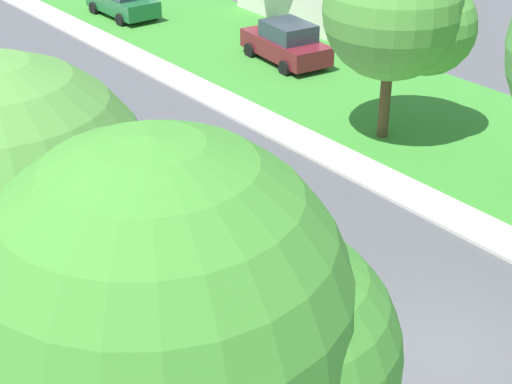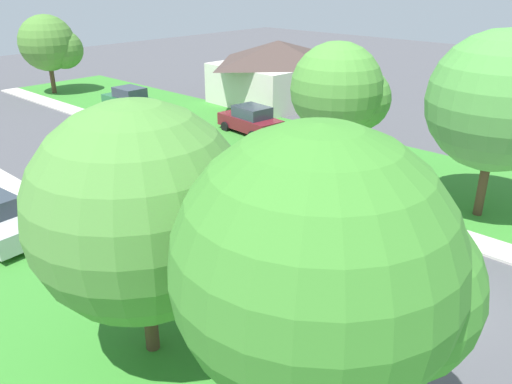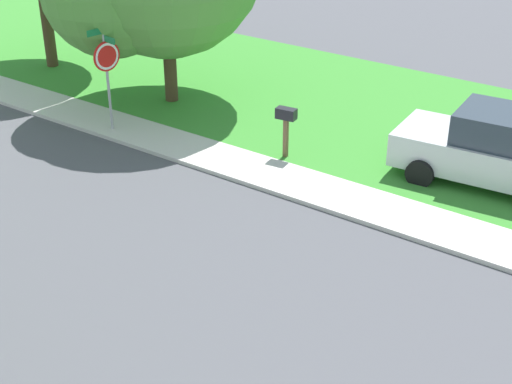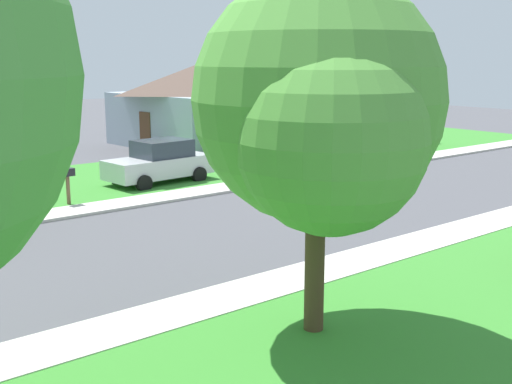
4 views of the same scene
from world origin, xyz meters
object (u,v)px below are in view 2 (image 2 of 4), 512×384
at_px(car_green_across_road, 129,100).
at_px(tree_across_left, 156,217).
at_px(tree_corner_large, 333,272).
at_px(mailbox, 96,242).
at_px(house_right_setback, 278,71).
at_px(tree_sidewalk_near, 342,91).
at_px(tree_sidewalk_far, 506,105).
at_px(car_maroon_far_down_street, 251,120).
at_px(tree_across_right, 51,45).
at_px(stop_sign_far_corner, 216,251).

height_order(car_green_across_road, tree_across_left, tree_across_left).
height_order(tree_corner_large, mailbox, tree_corner_large).
bearing_deg(tree_across_left, house_right_setback, 34.74).
relative_size(tree_across_left, tree_corner_large, 0.93).
relative_size(tree_sidewalk_near, tree_sidewalk_far, 0.86).
distance_m(car_maroon_far_down_street, tree_across_right, 19.89).
xyz_separation_m(stop_sign_far_corner, tree_across_right, (11.29, 31.10, 2.04)).
xyz_separation_m(tree_sidewalk_near, mailbox, (-12.90, 0.83, -3.11)).
bearing_deg(car_green_across_road, tree_across_right, 93.54).
height_order(car_green_across_road, house_right_setback, house_right_setback).
bearing_deg(house_right_setback, tree_corner_large, -137.80).
bearing_deg(tree_across_left, tree_across_right, 66.80).
bearing_deg(tree_across_left, tree_sidewalk_far, -12.55).
xyz_separation_m(stop_sign_far_corner, tree_sidewalk_far, (11.87, -3.52, 2.72)).
bearing_deg(stop_sign_far_corner, car_maroon_far_down_street, 40.17).
relative_size(car_maroon_far_down_street, tree_across_left, 0.66).
height_order(car_maroon_far_down_street, tree_across_left, tree_across_left).
distance_m(tree_sidewalk_far, tree_across_left, 14.44).
bearing_deg(car_maroon_far_down_street, car_green_across_road, 100.47).
distance_m(tree_across_left, tree_corner_large, 5.19).
relative_size(tree_across_right, tree_across_left, 0.93).
xyz_separation_m(car_green_across_road, house_right_setback, (9.52, -5.78, 1.50)).
distance_m(car_maroon_far_down_street, tree_corner_large, 23.78).
relative_size(tree_sidewalk_far, mailbox, 5.69).
bearing_deg(mailbox, car_green_across_road, 52.71).
xyz_separation_m(tree_across_right, tree_sidewalk_far, (0.58, -34.61, 0.68)).
relative_size(tree_corner_large, house_right_setback, 0.77).
bearing_deg(stop_sign_far_corner, mailbox, 105.30).
distance_m(tree_sidewalk_near, mailbox, 13.29).
xyz_separation_m(stop_sign_far_corner, tree_sidewalk_near, (11.65, 3.71, 2.24)).
height_order(stop_sign_far_corner, tree_sidewalk_near, tree_sidewalk_near).
bearing_deg(car_maroon_far_down_street, tree_sidewalk_near, -104.83).
bearing_deg(tree_across_right, tree_sidewalk_near, -89.23).
height_order(car_green_across_road, mailbox, car_green_across_road).
bearing_deg(tree_sidewalk_near, house_right_setback, 51.58).
xyz_separation_m(car_maroon_far_down_street, tree_across_left, (-15.95, -11.98, 3.02)).
xyz_separation_m(car_green_across_road, tree_corner_large, (-14.19, -27.28, 3.73)).
distance_m(tree_across_right, tree_corner_large, 39.08).
bearing_deg(tree_sidewalk_far, tree_across_left, 167.45).
distance_m(car_green_across_road, tree_across_right, 9.84).
bearing_deg(tree_across_left, mailbox, 78.90).
distance_m(stop_sign_far_corner, tree_sidewalk_far, 12.67).
bearing_deg(car_green_across_road, tree_corner_large, -117.49).
bearing_deg(house_right_setback, tree_sidewalk_near, -128.42).
bearing_deg(stop_sign_far_corner, tree_corner_large, -112.84).
xyz_separation_m(stop_sign_far_corner, car_green_across_road, (11.87, 21.76, -1.01)).
xyz_separation_m(tree_sidewalk_near, tree_corner_large, (-13.98, -9.24, 0.48)).
height_order(tree_across_right, house_right_setback, tree_across_right).
height_order(tree_across_right, tree_across_left, tree_across_left).
relative_size(stop_sign_far_corner, tree_across_right, 0.44).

